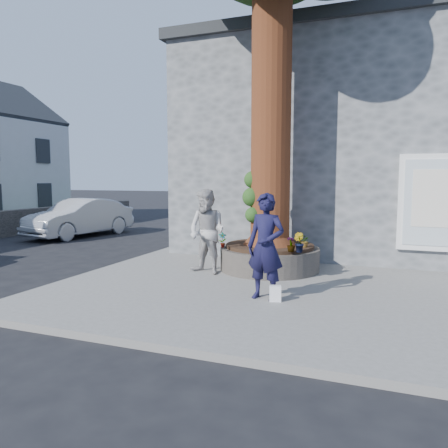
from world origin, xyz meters
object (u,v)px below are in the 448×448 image
(planter, at_px, (270,257))
(car_silver, at_px, (80,218))
(woman, at_px, (207,232))
(man, at_px, (266,246))

(planter, bearing_deg, car_silver, 155.57)
(woman, height_order, car_silver, woman)
(woman, bearing_deg, man, -26.17)
(woman, bearing_deg, planter, 51.06)
(woman, distance_m, car_silver, 8.86)
(man, xyz_separation_m, car_silver, (-9.23, 6.37, -0.33))
(planter, height_order, car_silver, car_silver)
(planter, relative_size, man, 1.22)
(planter, xyz_separation_m, man, (0.59, -2.45, 0.65))
(man, height_order, car_silver, man)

